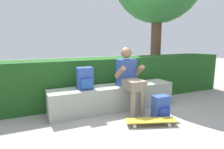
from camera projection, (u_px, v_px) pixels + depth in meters
The scene contains 7 objects.
ground_plane at pixel (121, 114), 3.56m from camera, with size 24.00×24.00×0.00m, color gray.
bench_main at pixel (114, 97), 3.81m from camera, with size 2.52×0.49×0.47m.
person_skater at pixel (130, 77), 3.63m from camera, with size 0.49×0.62×1.22m.
skateboard_near_person at pixel (151, 121), 3.09m from camera, with size 0.82×0.45×0.09m.
backpack_on_bench at pixel (85, 79), 3.49m from camera, with size 0.28×0.23×0.40m.
backpack_on_ground at pixel (161, 107), 3.37m from camera, with size 0.28×0.23×0.40m.
hedge_row at pixel (112, 79), 4.42m from camera, with size 5.93×0.68×0.96m.
Camera 1 is at (-1.53, -3.01, 1.36)m, focal length 30.77 mm.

